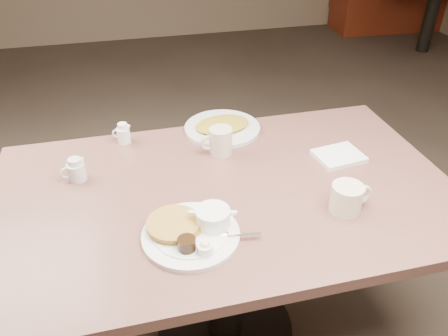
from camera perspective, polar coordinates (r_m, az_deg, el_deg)
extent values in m
cube|color=#4C3F33|center=(1.98, 0.15, -20.57)|extent=(7.00, 8.00, 0.02)
cube|color=#84564C|center=(1.44, 0.19, -3.39)|extent=(1.50, 0.90, 0.04)
cylinder|color=black|center=(1.68, 0.17, -13.00)|extent=(0.14, 0.14, 0.69)
cylinder|color=black|center=(1.96, 0.15, -20.15)|extent=(0.56, 0.56, 0.03)
cylinder|color=white|center=(1.26, -4.33, -8.68)|extent=(0.34, 0.34, 0.01)
cylinder|color=white|center=(1.25, -4.35, -8.36)|extent=(0.25, 0.25, 0.00)
cylinder|color=#BB9035|center=(1.27, -6.31, -7.43)|extent=(0.19, 0.19, 0.01)
cylinder|color=#BB9035|center=(1.26, -6.59, -7.16)|extent=(0.19, 0.19, 0.01)
cylinder|color=white|center=(1.25, -1.46, -6.47)|extent=(0.12, 0.12, 0.05)
cube|color=white|center=(1.25, -4.14, -5.83)|extent=(0.02, 0.02, 0.01)
cube|color=white|center=(1.24, 1.20, -5.88)|extent=(0.02, 0.02, 0.01)
ellipsoid|color=white|center=(1.25, -2.01, -5.88)|extent=(0.05, 0.05, 0.03)
ellipsoid|color=white|center=(1.24, -0.83, -6.22)|extent=(0.05, 0.05, 0.02)
cylinder|color=black|center=(1.19, -4.87, -9.86)|extent=(0.06, 0.06, 0.04)
cylinder|color=white|center=(1.18, -2.46, -10.42)|extent=(0.06, 0.06, 0.03)
ellipsoid|color=#FFFBC5|center=(1.17, -2.47, -9.93)|extent=(0.03, 0.03, 0.02)
cube|color=white|center=(1.24, 2.35, -8.75)|extent=(0.11, 0.02, 0.00)
ellipsoid|color=white|center=(1.24, -0.20, -8.45)|extent=(0.04, 0.03, 0.01)
cylinder|color=white|center=(1.37, 15.63, -3.83)|extent=(0.11, 0.11, 0.09)
cylinder|color=#2B261E|center=(1.34, 15.89, -2.49)|extent=(0.08, 0.08, 0.01)
torus|color=white|center=(1.40, 17.47, -3.34)|extent=(0.07, 0.02, 0.07)
cube|color=white|center=(1.63, 14.70, 1.51)|extent=(0.18, 0.15, 0.02)
cylinder|color=beige|center=(1.58, -0.43, 3.52)|extent=(0.08, 0.08, 0.10)
torus|color=beige|center=(1.58, -2.07, 3.29)|extent=(0.06, 0.01, 0.06)
cylinder|color=silver|center=(1.54, -18.63, -0.46)|extent=(0.07, 0.07, 0.06)
cylinder|color=silver|center=(1.52, -18.90, 0.79)|extent=(0.05, 0.05, 0.02)
cone|color=silver|center=(1.52, -18.02, 0.89)|extent=(0.02, 0.02, 0.02)
torus|color=silver|center=(1.53, -19.83, -0.61)|extent=(0.04, 0.02, 0.04)
cylinder|color=white|center=(1.70, -12.93, 4.16)|extent=(0.06, 0.06, 0.06)
cylinder|color=white|center=(1.68, -13.10, 5.33)|extent=(0.04, 0.04, 0.02)
cone|color=white|center=(1.68, -12.44, 5.18)|extent=(0.02, 0.02, 0.02)
torus|color=white|center=(1.71, -13.80, 4.35)|extent=(0.04, 0.02, 0.04)
cylinder|color=silver|center=(1.76, -0.23, 5.21)|extent=(0.35, 0.35, 0.01)
ellipsoid|color=#AE9C2B|center=(1.75, -0.23, 5.71)|extent=(0.24, 0.19, 0.02)
cube|color=maroon|center=(5.92, 20.66, 18.74)|extent=(1.33, 0.56, 0.45)
cylinder|color=black|center=(5.22, 25.27, 17.34)|extent=(0.14, 0.14, 0.71)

